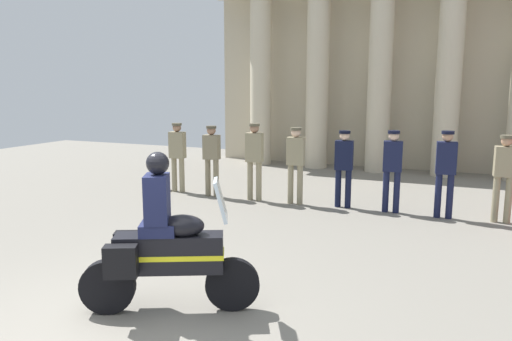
# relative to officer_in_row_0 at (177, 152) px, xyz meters

# --- Properties ---
(ground_plane) EXTENTS (28.93, 28.93, 0.00)m
(ground_plane) POSITION_rel_officer_in_row_0_xyz_m (3.13, -6.50, -1.01)
(ground_plane) COLOR gray
(colonnade_backdrop) EXTENTS (11.22, 1.55, 6.56)m
(colonnade_backdrop) POSITION_rel_officer_in_row_0_xyz_m (4.03, 5.48, 2.40)
(colonnade_backdrop) COLOR #B6AB91
(colonnade_backdrop) RESTS_ON ground_plane
(officer_in_row_0) EXTENTS (0.40, 0.26, 1.71)m
(officer_in_row_0) POSITION_rel_officer_in_row_0_xyz_m (0.00, 0.00, 0.00)
(officer_in_row_0) COLOR gray
(officer_in_row_0) RESTS_ON ground_plane
(officer_in_row_1) EXTENTS (0.40, 0.26, 1.69)m
(officer_in_row_1) POSITION_rel_officer_in_row_0_xyz_m (1.02, -0.12, -0.01)
(officer_in_row_1) COLOR #7A7056
(officer_in_row_1) RESTS_ON ground_plane
(officer_in_row_2) EXTENTS (0.40, 0.26, 1.78)m
(officer_in_row_2) POSITION_rel_officer_in_row_0_xyz_m (2.12, -0.12, 0.04)
(officer_in_row_2) COLOR gray
(officer_in_row_2) RESTS_ON ground_plane
(officer_in_row_3) EXTENTS (0.40, 0.26, 1.72)m
(officer_in_row_3) POSITION_rel_officer_in_row_0_xyz_m (3.10, -0.10, 0.00)
(officer_in_row_3) COLOR gray
(officer_in_row_3) RESTS_ON ground_plane
(officer_in_row_4) EXTENTS (0.40, 0.26, 1.67)m
(officer_in_row_4) POSITION_rel_officer_in_row_0_xyz_m (4.16, 0.03, -0.02)
(officer_in_row_4) COLOR black
(officer_in_row_4) RESTS_ON ground_plane
(officer_in_row_5) EXTENTS (0.40, 0.26, 1.71)m
(officer_in_row_5) POSITION_rel_officer_in_row_0_xyz_m (5.18, 0.00, 0.00)
(officer_in_row_5) COLOR #141938
(officer_in_row_5) RESTS_ON ground_plane
(officer_in_row_6) EXTENTS (0.40, 0.26, 1.75)m
(officer_in_row_6) POSITION_rel_officer_in_row_0_xyz_m (6.21, -0.06, 0.02)
(officer_in_row_6) COLOR #141938
(officer_in_row_6) RESTS_ON ground_plane
(officer_in_row_7) EXTENTS (0.40, 0.26, 1.70)m
(officer_in_row_7) POSITION_rel_officer_in_row_0_xyz_m (7.26, 0.02, -0.00)
(officer_in_row_7) COLOR gray
(officer_in_row_7) RESTS_ON ground_plane
(motorcycle_with_rider) EXTENTS (1.93, 1.12, 1.90)m
(motorcycle_with_rider) POSITION_rel_officer_in_row_0_xyz_m (3.43, -5.80, -0.22)
(motorcycle_with_rider) COLOR black
(motorcycle_with_rider) RESTS_ON ground_plane
(briefcase_on_ground) EXTENTS (0.10, 0.32, 0.36)m
(briefcase_on_ground) POSITION_rel_officer_in_row_0_xyz_m (-0.44, -0.02, -0.83)
(briefcase_on_ground) COLOR brown
(briefcase_on_ground) RESTS_ON ground_plane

